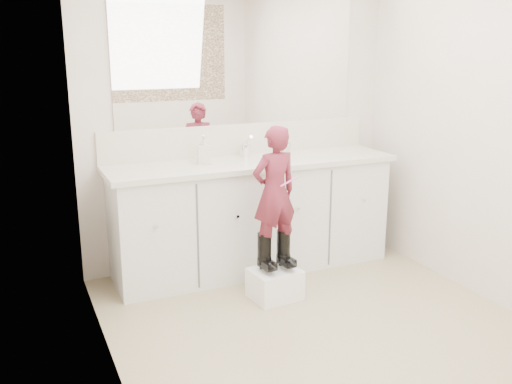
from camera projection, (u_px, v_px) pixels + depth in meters
name	position (u px, v px, depth m)	size (l,w,h in m)	color
floor	(331.00, 335.00, 3.57)	(3.00, 3.00, 0.00)	#8F7D5D
wall_back	(239.00, 116.00, 4.59)	(2.60, 2.60, 0.00)	beige
wall_left	(107.00, 165.00, 2.76)	(3.00, 3.00, 0.00)	beige
wall_right	(506.00, 132.00, 3.77)	(3.00, 3.00, 0.00)	beige
vanity_cabinet	(253.00, 217.00, 4.54)	(2.20, 0.55, 0.85)	silver
countertop	(253.00, 163.00, 4.42)	(2.28, 0.58, 0.04)	beige
backsplash	(240.00, 139.00, 4.63)	(2.28, 0.03, 0.25)	beige
mirror	(239.00, 60.00, 4.47)	(2.00, 0.02, 1.00)	white
faucet	(245.00, 151.00, 4.55)	(0.08, 0.08, 0.10)	silver
cup	(285.00, 149.00, 4.61)	(0.11, 0.11, 0.10)	#C0B099
soap_bottle	(204.00, 150.00, 4.27)	(0.10, 0.10, 0.22)	beige
step_stool	(275.00, 284.00, 4.07)	(0.33, 0.28, 0.21)	white
boot_left	(264.00, 252.00, 3.99)	(0.10, 0.19, 0.28)	black
boot_right	(283.00, 249.00, 4.05)	(0.10, 0.19, 0.28)	black
toddler	(274.00, 192.00, 3.92)	(0.34, 0.22, 0.93)	#A83351
toothbrush	(289.00, 182.00, 3.85)	(0.01, 0.01, 0.14)	#EF5DB2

